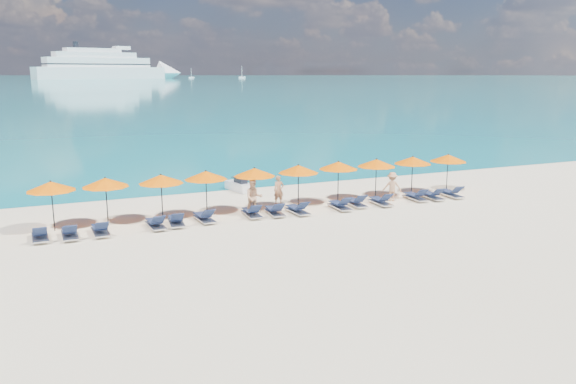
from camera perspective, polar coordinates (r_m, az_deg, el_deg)
name	(u,v)px	position (r m, az deg, el deg)	size (l,w,h in m)	color
ground	(314,232)	(24.86, 2.69, -4.05)	(1400.00, 1400.00, 0.00)	beige
sea	(57,78)	(681.64, -22.37, 10.68)	(1600.00, 1300.00, 0.01)	#1FA9B2
cruise_ship	(114,68)	(562.05, -17.27, 11.96)	(142.26, 59.49, 39.36)	white
sailboat_near	(191,77)	(596.88, -9.79, 11.42)	(5.57, 1.86, 10.22)	white
sailboat_far	(242,77)	(584.41, -4.70, 11.56)	(6.70, 2.23, 12.28)	white
jetski	(239,186)	(33.31, -4.96, 0.65)	(1.23, 2.25, 0.76)	white
beachgoer_a	(279,190)	(29.64, -0.94, 0.18)	(0.57, 0.37, 1.56)	tan
beachgoer_b	(254,198)	(27.39, -3.49, -0.59)	(0.87, 0.50, 1.80)	tan
beachgoer_c	(392,187)	(31.02, 10.52, 0.54)	(1.03, 0.48, 1.59)	tan
umbrella_0	(51,186)	(26.62, -22.95, 0.55)	(2.10, 2.10, 2.28)	black
umbrella_1	(105,182)	(26.69, -18.06, 0.94)	(2.10, 2.10, 2.28)	black
umbrella_2	(161,179)	(26.81, -12.78, 1.29)	(2.10, 2.10, 2.28)	black
umbrella_3	(206,175)	(27.41, -8.34, 1.70)	(2.10, 2.10, 2.28)	black
umbrella_4	(255,172)	(28.01, -3.42, 2.03)	(2.10, 2.10, 2.28)	black
umbrella_5	(298,169)	(28.84, 1.06, 2.34)	(2.10, 2.10, 2.28)	black
umbrella_6	(338,165)	(30.08, 5.15, 2.70)	(2.10, 2.10, 2.28)	black
umbrella_7	(376,163)	(31.16, 8.97, 2.93)	(2.10, 2.10, 2.28)	black
umbrella_8	(413,160)	(32.48, 12.56, 3.16)	(2.10, 2.10, 2.28)	black
umbrella_9	(448,158)	(33.82, 15.96, 3.33)	(2.10, 2.10, 2.28)	black
lounger_0	(40,235)	(25.70, -23.89, -4.02)	(0.70, 1.73, 0.66)	silver
lounger_1	(70,233)	(25.54, -21.30, -3.90)	(0.68, 1.72, 0.66)	silver
lounger_2	(100,230)	(25.60, -18.53, -3.66)	(0.71, 1.73, 0.66)	silver
lounger_3	(156,223)	(25.96, -13.29, -3.12)	(0.74, 1.74, 0.66)	silver
lounger_4	(176,221)	(26.22, -11.29, -2.88)	(0.76, 1.74, 0.66)	silver
lounger_5	(204,217)	(26.64, -8.49, -2.54)	(0.77, 1.75, 0.66)	silver
lounger_6	(252,212)	(27.29, -3.69, -2.07)	(0.67, 1.72, 0.66)	silver
lounger_7	(275,211)	(27.54, -1.35, -1.92)	(0.73, 1.74, 0.66)	silver
lounger_8	(298,209)	(27.81, 0.98, -1.78)	(0.75, 1.74, 0.66)	silver
lounger_9	(340,205)	(28.81, 5.30, -1.34)	(0.64, 1.71, 0.66)	silver
lounger_10	(356,202)	(29.53, 6.91, -1.04)	(0.69, 1.73, 0.66)	silver
lounger_11	(381,201)	(30.02, 9.42, -0.90)	(0.66, 1.71, 0.66)	silver
lounger_12	(416,196)	(31.50, 12.84, -0.43)	(0.67, 1.72, 0.66)	silver
lounger_13	(432,195)	(31.96, 14.44, -0.33)	(0.70, 1.73, 0.66)	silver
lounger_14	(451,193)	(32.80, 16.24, -0.11)	(0.70, 1.73, 0.66)	silver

